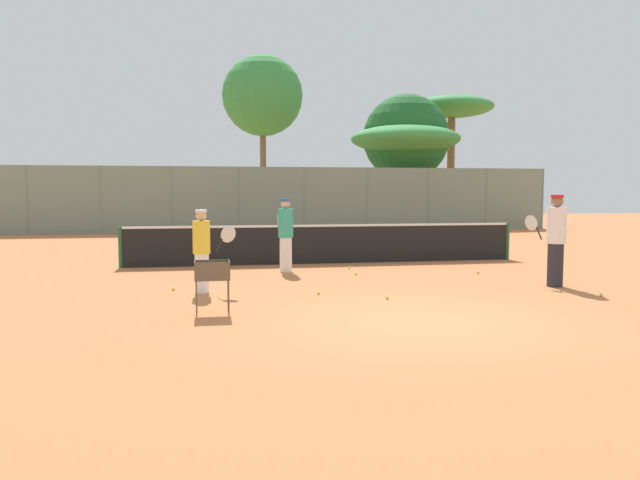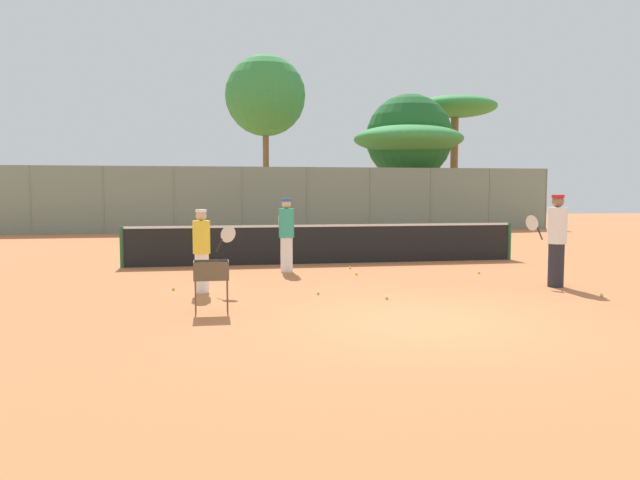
{
  "view_description": "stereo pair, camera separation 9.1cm",
  "coord_description": "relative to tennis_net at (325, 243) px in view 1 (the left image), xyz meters",
  "views": [
    {
      "loc": [
        -3.26,
        -8.91,
        2.0
      ],
      "look_at": [
        -0.95,
        3.43,
        1.0
      ],
      "focal_mm": 35.0,
      "sensor_mm": 36.0,
      "label": 1
    },
    {
      "loc": [
        -3.17,
        -8.93,
        2.0
      ],
      "look_at": [
        -0.95,
        3.43,
        1.0
      ],
      "focal_mm": 35.0,
      "sensor_mm": 36.0,
      "label": 2
    }
  ],
  "objects": [
    {
      "name": "ground_plane",
      "position": [
        0.0,
        -7.77,
        -0.56
      ],
      "size": [
        80.0,
        80.0,
        0.0
      ],
      "primitive_type": "plane",
      "color": "#C67242"
    },
    {
      "name": "tennis_net",
      "position": [
        0.0,
        0.0,
        0.0
      ],
      "size": [
        10.88,
        0.1,
        1.07
      ],
      "color": "#26592D",
      "rests_on": "ground_plane"
    },
    {
      "name": "back_fence",
      "position": [
        0.0,
        13.35,
        1.01
      ],
      "size": [
        28.57,
        0.08,
        3.13
      ],
      "color": "gray",
      "rests_on": "ground_plane"
    },
    {
      "name": "tree_0",
      "position": [
        11.4,
        18.91,
        6.25
      ],
      "size": [
        4.94,
        4.94,
        7.59
      ],
      "color": "brown",
      "rests_on": "ground_plane"
    },
    {
      "name": "tree_1",
      "position": [
        -0.16,
        16.15,
        6.32
      ],
      "size": [
        4.18,
        4.18,
        9.0
      ],
      "color": "brown",
      "rests_on": "ground_plane"
    },
    {
      "name": "tree_2",
      "position": [
        7.66,
        16.18,
        4.3
      ],
      "size": [
        4.7,
        4.7,
        7.22
      ],
      "color": "brown",
      "rests_on": "ground_plane"
    },
    {
      "name": "tree_3",
      "position": [
        7.34,
        15.33,
        4.12
      ],
      "size": [
        5.8,
        5.8,
        5.44
      ],
      "color": "brown",
      "rests_on": "ground_plane"
    },
    {
      "name": "player_white_outfit",
      "position": [
        -3.3,
        -4.36,
        0.29
      ],
      "size": [
        0.88,
        0.34,
        1.63
      ],
      "rotation": [
        0.0,
        0.0,
        6.09
      ],
      "color": "white",
      "rests_on": "ground_plane"
    },
    {
      "name": "player_red_cap",
      "position": [
        -1.29,
        -1.54,
        0.38
      ],
      "size": [
        0.37,
        0.92,
        1.8
      ],
      "rotation": [
        0.0,
        0.0,
        1.75
      ],
      "color": "white",
      "rests_on": "ground_plane"
    },
    {
      "name": "player_yellow_shirt",
      "position": [
        3.92,
        -4.91,
        0.43
      ],
      "size": [
        0.62,
        0.85,
        1.91
      ],
      "rotation": [
        0.0,
        0.0,
        2.13
      ],
      "color": "#26262D",
      "rests_on": "ground_plane"
    },
    {
      "name": "ball_cart",
      "position": [
        -3.13,
        -6.53,
        0.08
      ],
      "size": [
        0.56,
        0.41,
        0.86
      ],
      "color": "brown",
      "rests_on": "ground_plane"
    },
    {
      "name": "tennis_ball_0",
      "position": [
        3.21,
        -2.76,
        -0.53
      ],
      "size": [
        0.07,
        0.07,
        0.07
      ],
      "primitive_type": "sphere",
      "color": "#D1E54C",
      "rests_on": "ground_plane"
    },
    {
      "name": "tennis_ball_1",
      "position": [
        -1.11,
        -5.01,
        -0.53
      ],
      "size": [
        0.07,
        0.07,
        0.07
      ],
      "primitive_type": "sphere",
      "color": "#D1E54C",
      "rests_on": "ground_plane"
    },
    {
      "name": "tennis_ball_2",
      "position": [
        -2.91,
        -2.51,
        -0.53
      ],
      "size": [
        0.07,
        0.07,
        0.07
      ],
      "primitive_type": "sphere",
      "color": "#D1E54C",
      "rests_on": "ground_plane"
    },
    {
      "name": "tennis_ball_3",
      "position": [
        -3.88,
        -3.99,
        -0.53
      ],
      "size": [
        0.07,
        0.07,
        0.07
      ],
      "primitive_type": "sphere",
      "color": "#D1E54C",
      "rests_on": "ground_plane"
    },
    {
      "name": "tennis_ball_4",
      "position": [
        0.27,
        -2.44,
        -0.53
      ],
      "size": [
        0.07,
        0.07,
        0.07
      ],
      "primitive_type": "sphere",
      "color": "#D1E54C",
      "rests_on": "ground_plane"
    },
    {
      "name": "tennis_ball_5",
      "position": [
        0.05,
        -5.74,
        -0.53
      ],
      "size": [
        0.07,
        0.07,
        0.07
      ],
      "primitive_type": "sphere",
      "color": "#D1E54C",
      "rests_on": "ground_plane"
    },
    {
      "name": "tennis_ball_6",
      "position": [
        4.69,
        -3.53,
        -0.53
      ],
      "size": [
        0.07,
        0.07,
        0.07
      ],
      "primitive_type": "sphere",
      "color": "#D1E54C",
      "rests_on": "ground_plane"
    },
    {
      "name": "tennis_ball_7",
      "position": [
        0.38,
        -1.29,
        -0.53
      ],
      "size": [
        0.07,
        0.07,
        0.07
      ],
      "primitive_type": "sphere",
      "color": "#D1E54C",
      "rests_on": "ground_plane"
    },
    {
      "name": "tennis_ball_8",
      "position": [
        4.12,
        -6.19,
        -0.53
      ],
      "size": [
        0.07,
        0.07,
        0.07
      ],
      "primitive_type": "sphere",
      "color": "#D1E54C",
      "rests_on": "ground_plane"
    },
    {
      "name": "parked_car",
      "position": [
        4.79,
        16.3,
        0.1
      ],
      "size": [
        4.2,
        1.7,
        1.6
      ],
      "color": "#B2B7BC",
      "rests_on": "ground_plane"
    }
  ]
}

